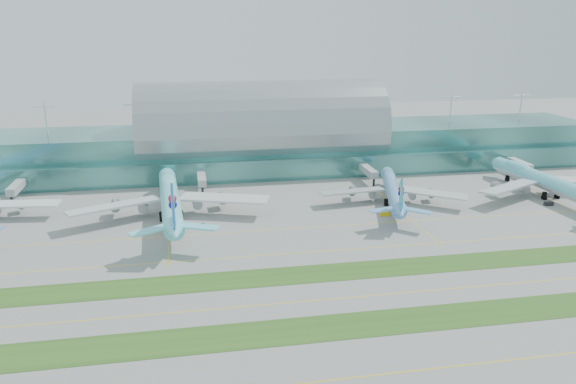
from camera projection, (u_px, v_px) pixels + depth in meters
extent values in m
plane|color=gray|center=(322.00, 276.00, 160.87)|extent=(700.00, 700.00, 0.00)
cube|color=#3D7A75|center=(261.00, 148.00, 280.51)|extent=(340.00, 42.00, 20.00)
cube|color=#3D7A75|center=(268.00, 169.00, 259.33)|extent=(340.00, 8.00, 10.00)
ellipsoid|color=#9EA5A8|center=(261.00, 128.00, 277.63)|extent=(340.00, 46.20, 16.17)
cylinder|color=white|center=(261.00, 112.00, 275.33)|extent=(0.80, 0.80, 16.00)
cube|color=#B2B7B7|center=(18.00, 186.00, 230.75)|extent=(3.50, 22.00, 3.00)
cylinder|color=black|center=(12.00, 201.00, 222.33)|extent=(1.00, 1.00, 4.00)
cube|color=#B2B7B7|center=(201.00, 177.00, 243.53)|extent=(3.50, 22.00, 3.00)
cylinder|color=black|center=(203.00, 192.00, 235.12)|extent=(1.00, 1.00, 4.00)
cube|color=#B2B7B7|center=(367.00, 170.00, 256.31)|extent=(3.50, 22.00, 3.00)
cylinder|color=black|center=(374.00, 183.00, 247.90)|extent=(1.00, 1.00, 4.00)
cube|color=#B2B7B7|center=(517.00, 163.00, 269.10)|extent=(3.50, 22.00, 3.00)
cylinder|color=black|center=(528.00, 175.00, 260.68)|extent=(1.00, 1.00, 4.00)
cube|color=#2D591E|center=(350.00, 326.00, 134.47)|extent=(420.00, 12.00, 0.08)
cube|color=#2D591E|center=(320.00, 273.00, 162.74)|extent=(420.00, 12.00, 0.08)
cube|color=yellow|center=(377.00, 375.00, 115.63)|extent=(420.00, 0.35, 0.01)
cube|color=yellow|center=(335.00, 299.00, 147.67)|extent=(420.00, 0.35, 0.01)
cube|color=yellow|center=(309.00, 252.00, 177.83)|extent=(420.00, 0.35, 0.01)
cube|color=yellow|center=(296.00, 228.00, 198.56)|extent=(420.00, 0.35, 0.01)
cube|color=white|center=(21.00, 204.00, 208.34)|extent=(28.48, 10.15, 1.13)
cylinder|color=gray|center=(9.00, 207.00, 211.50)|extent=(4.40, 5.76, 3.16)
cylinder|color=#71EBF9|center=(170.00, 199.00, 209.01)|extent=(10.91, 69.39, 6.91)
ellipsoid|color=#71EBF9|center=(168.00, 181.00, 226.47)|extent=(7.77, 21.35, 4.92)
cone|color=#71EBF9|center=(167.00, 174.00, 243.66)|extent=(7.22, 5.97, 6.91)
cone|color=#71EBF9|center=(175.00, 232.00, 172.31)|extent=(7.14, 10.40, 6.56)
cube|color=white|center=(114.00, 206.00, 202.55)|extent=(33.81, 21.89, 1.36)
cylinder|color=#96989E|center=(129.00, 206.00, 209.95)|extent=(4.14, 6.34, 3.79)
cube|color=white|center=(225.00, 198.00, 211.57)|extent=(34.36, 18.65, 1.36)
cylinder|color=#96989E|center=(210.00, 200.00, 216.72)|extent=(4.14, 6.34, 3.79)
cube|color=blue|center=(173.00, 208.00, 172.36)|extent=(1.52, 14.66, 16.07)
cylinder|color=white|center=(173.00, 202.00, 172.92)|extent=(1.31, 5.40, 5.35)
cylinder|color=black|center=(168.00, 192.00, 234.93)|extent=(2.01, 2.01, 3.34)
cylinder|color=black|center=(162.00, 217.00, 205.58)|extent=(2.01, 2.01, 3.34)
cylinder|color=black|center=(181.00, 215.00, 207.09)|extent=(2.01, 2.01, 3.34)
cylinder|color=#68AAE5|center=(393.00, 190.00, 225.13)|extent=(19.82, 54.54, 5.50)
ellipsoid|color=#68AAE5|center=(389.00, 176.00, 239.39)|extent=(9.45, 17.52, 3.92)
cone|color=#68AAE5|center=(387.00, 172.00, 253.41)|extent=(6.48, 5.73, 5.50)
cone|color=#68AAE5|center=(401.00, 212.00, 195.18)|extent=(7.15, 9.09, 5.23)
cube|color=silver|center=(353.00, 191.00, 224.88)|extent=(27.23, 9.75, 1.08)
cylinder|color=gray|center=(362.00, 192.00, 229.65)|extent=(4.20, 5.51, 3.02)
cube|color=silver|center=(434.00, 193.00, 222.19)|extent=(25.24, 21.45, 1.08)
cylinder|color=gray|center=(421.00, 194.00, 227.64)|extent=(4.20, 5.51, 3.02)
cube|color=#2CABC5|center=(401.00, 196.00, 195.27)|extent=(3.59, 11.40, 12.80)
cylinder|color=white|center=(401.00, 191.00, 195.73)|extent=(1.89, 4.32, 4.26)
cylinder|color=black|center=(388.00, 186.00, 246.26)|extent=(1.60, 1.60, 2.66)
cylinder|color=black|center=(386.00, 202.00, 223.14)|extent=(1.60, 1.60, 2.66)
cylinder|color=black|center=(400.00, 203.00, 222.69)|extent=(1.60, 1.60, 2.66)
cylinder|color=#66D2E2|center=(545.00, 181.00, 234.06)|extent=(11.93, 65.05, 6.47)
ellipsoid|color=#66D2E2|center=(518.00, 167.00, 250.31)|extent=(7.79, 20.13, 4.61)
cone|color=#66D2E2|center=(495.00, 162.00, 266.31)|extent=(6.89, 5.75, 6.47)
cube|color=silver|center=(509.00, 187.00, 227.56)|extent=(31.50, 21.17, 1.28)
cylinder|color=gray|center=(510.00, 188.00, 234.58)|extent=(4.02, 6.02, 3.55)
cylinder|color=gray|center=(567.00, 183.00, 241.61)|extent=(4.02, 6.02, 3.55)
cylinder|color=black|center=(507.00, 178.00, 258.19)|extent=(1.88, 1.88, 3.13)
cylinder|color=black|center=(544.00, 196.00, 230.80)|extent=(1.88, 1.88, 3.13)
cylinder|color=black|center=(557.00, 195.00, 232.36)|extent=(1.88, 1.88, 3.13)
cube|color=black|center=(171.00, 229.00, 195.51)|extent=(4.07, 2.70, 1.48)
cube|color=black|center=(200.00, 226.00, 199.33)|extent=(3.75, 2.62, 1.23)
cube|color=gold|center=(385.00, 214.00, 211.48)|extent=(3.63, 1.76, 1.44)
cube|color=black|center=(398.00, 208.00, 217.58)|extent=(4.28, 2.83, 1.70)
cube|color=black|center=(549.00, 204.00, 223.32)|extent=(3.57, 1.85, 1.46)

